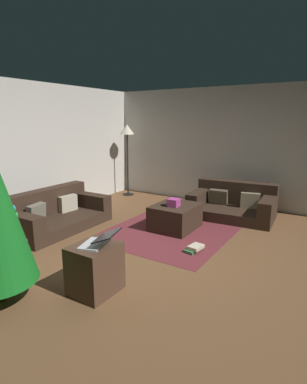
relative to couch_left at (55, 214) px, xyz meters
The scene contains 13 objects.
ground_plane 2.27m from the couch_left, 87.75° to the right, with size 6.40×6.40×0.00m, color brown.
rear_partition 1.37m from the couch_left, 84.29° to the left, with size 6.40×0.12×2.60m, color beige.
corner_partition 4.08m from the couch_left, 34.94° to the right, with size 0.12×6.40×2.60m, color beige.
couch_left is the anchor object (origin of this frame).
couch_right 3.41m from the couch_left, 46.53° to the right, with size 1.08×1.65×0.67m.
ottoman 2.15m from the couch_left, 59.03° to the right, with size 0.82×0.70×0.43m, color #332319.
gift_box 2.13m from the couch_left, 61.46° to the right, with size 0.19×0.18×0.14m, color #B23F8C.
tv_remote 1.97m from the couch_left, 61.17° to the right, with size 0.05×0.16×0.02m, color black.
side_table 2.40m from the couch_left, 120.05° to the right, with size 0.52×0.44×0.56m, color #4C3323.
laptop 2.47m from the couch_left, 119.05° to the right, with size 0.44×0.46×0.17m.
book_stack 2.59m from the couch_left, 81.57° to the right, with size 0.29×0.23×0.10m.
corner_lamp 3.02m from the couch_left, ahead, with size 0.36×0.36×1.78m.
area_rug 2.16m from the couch_left, 59.03° to the right, with size 2.60×2.00×0.01m, color maroon.
Camera 1 is at (-3.58, -2.04, 1.88)m, focal length 28.80 mm.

